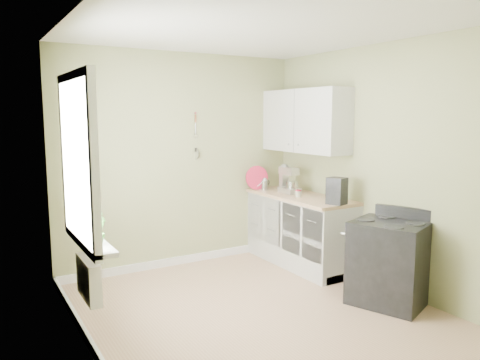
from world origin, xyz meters
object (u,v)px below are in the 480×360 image
stove (389,262)px  kettle (264,184)px  coffee_maker (337,192)px  stand_mixer (289,181)px

stove → kettle: kettle is taller
kettle → coffee_maker: 1.27m
stove → kettle: (-0.16, 2.05, 0.56)m
kettle → coffee_maker: (0.15, -1.26, 0.06)m
coffee_maker → kettle: bearing=96.7°
kettle → stand_mixer: bearing=-67.3°
kettle → coffee_maker: size_ratio=0.55×
coffee_maker → stand_mixer: bearing=90.1°
stand_mixer → stove: bearing=-89.6°
stand_mixer → kettle: stand_mixer is taller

